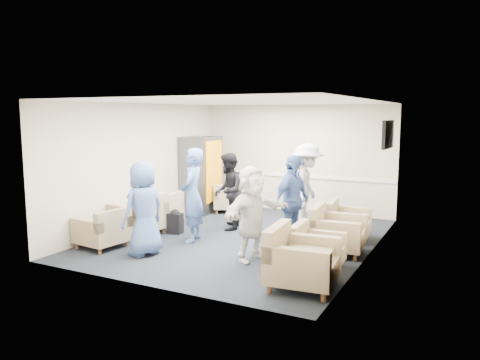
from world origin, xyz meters
The scene contains 25 objects.
floor centered at (0.00, 0.00, 0.00)m, with size 6.00×6.00×0.00m, color black.
ceiling centered at (0.00, 0.00, 2.70)m, with size 6.00×6.00×0.00m, color white.
back_wall centered at (0.00, 3.00, 1.35)m, with size 5.00×0.02×2.70m, color beige.
front_wall centered at (0.00, -3.00, 1.35)m, with size 5.00×0.02×2.70m, color beige.
left_wall centered at (-2.50, 0.00, 1.35)m, with size 0.02×6.00×2.70m, color beige.
right_wall centered at (2.50, 0.00, 1.35)m, with size 0.02×6.00×2.70m, color beige.
chair_rail centered at (0.00, 2.98, 0.90)m, with size 4.98×0.04×0.06m, color silver.
tv centered at (2.44, 1.80, 2.05)m, with size 0.10×1.00×0.58m.
armchair_left_near centered at (-1.97, -1.79, 0.32)m, with size 0.88×0.88×0.63m.
armchair_left_mid centered at (-1.97, -0.76, 0.36)m, with size 1.00×1.00×0.73m.
armchair_left_far centered at (-2.03, 0.08, 0.32)m, with size 0.87×0.87×0.64m.
armchair_right_near centered at (1.93, -2.06, 0.37)m, with size 1.02×1.02×0.75m.
armchair_right_midnear centered at (1.88, -1.16, 0.31)m, with size 0.80×0.80×0.61m.
armchair_right_midfar centered at (1.91, -0.15, 0.36)m, with size 0.98×0.98×0.72m.
armchair_right_far centered at (1.86, 0.88, 0.32)m, with size 0.88×0.88×0.64m.
armchair_corner centered at (-1.44, 2.12, 0.31)m, with size 1.04×1.04×0.62m.
vending_machine centered at (-2.09, 1.83, 0.95)m, with size 0.77×0.90×1.91m.
backpack centered at (-1.41, -0.32, 0.26)m, with size 0.32×0.24×0.51m.
pillow centered at (-1.98, -1.79, 0.48)m, with size 0.44×0.33×0.13m, color silver.
person_front_left centered at (-1.03, -1.79, 0.83)m, with size 0.81×0.53×1.66m, color #4360A1.
person_mid_left centered at (-0.75, -0.66, 0.91)m, with size 0.66×0.44×1.82m, color #4360A1.
person_back_left centered at (-0.59, 0.51, 0.82)m, with size 0.80×0.62×1.65m, color black.
person_back_right centered at (0.93, 1.16, 0.93)m, with size 1.20×0.69×1.86m, color silver.
person_mid_right centered at (1.09, -0.14, 0.86)m, with size 1.01×0.42×1.72m, color #4360A1.
person_front_right centered at (0.79, -1.21, 0.81)m, with size 1.50×0.48×1.62m, color silver.
Camera 1 is at (4.11, -8.15, 2.46)m, focal length 35.00 mm.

